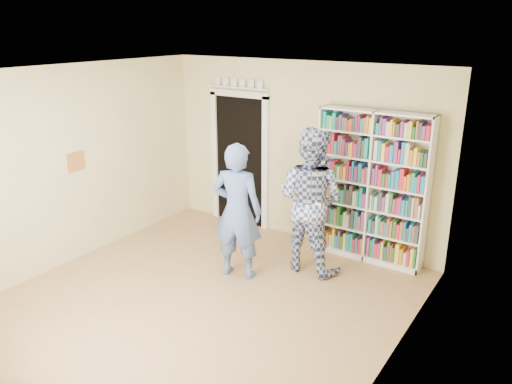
{
  "coord_description": "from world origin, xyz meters",
  "views": [
    {
      "loc": [
        3.46,
        -3.93,
        3.19
      ],
      "look_at": [
        0.26,
        0.9,
        1.23
      ],
      "focal_mm": 35.0,
      "sensor_mm": 36.0,
      "label": 1
    }
  ],
  "objects": [
    {
      "name": "floor",
      "position": [
        0.0,
        0.0,
        0.0
      ],
      "size": [
        5.0,
        5.0,
        0.0
      ],
      "primitive_type": "plane",
      "color": "#AC7C53",
      "rests_on": "ground"
    },
    {
      "name": "ceiling",
      "position": [
        0.0,
        0.0,
        2.7
      ],
      "size": [
        5.0,
        5.0,
        0.0
      ],
      "primitive_type": "plane",
      "rotation": [
        3.14,
        0.0,
        0.0
      ],
      "color": "white",
      "rests_on": "wall_back"
    },
    {
      "name": "wall_back",
      "position": [
        0.0,
        2.5,
        1.35
      ],
      "size": [
        4.5,
        0.0,
        4.5
      ],
      "primitive_type": "plane",
      "rotation": [
        1.57,
        0.0,
        0.0
      ],
      "color": "beige",
      "rests_on": "floor"
    },
    {
      "name": "wall_left",
      "position": [
        -2.25,
        0.0,
        1.35
      ],
      "size": [
        0.0,
        5.0,
        5.0
      ],
      "primitive_type": "plane",
      "rotation": [
        1.57,
        0.0,
        1.57
      ],
      "color": "beige",
      "rests_on": "floor"
    },
    {
      "name": "wall_right",
      "position": [
        2.25,
        0.0,
        1.35
      ],
      "size": [
        0.0,
        5.0,
        5.0
      ],
      "primitive_type": "plane",
      "rotation": [
        1.57,
        0.0,
        -1.57
      ],
      "color": "beige",
      "rests_on": "floor"
    },
    {
      "name": "bookshelf",
      "position": [
        1.2,
        2.34,
        1.07
      ],
      "size": [
        1.54,
        0.29,
        2.12
      ],
      "rotation": [
        0.0,
        0.0,
        0.21
      ],
      "color": "white",
      "rests_on": "floor"
    },
    {
      "name": "doorway",
      "position": [
        -1.1,
        2.48,
        1.18
      ],
      "size": [
        1.1,
        0.08,
        2.43
      ],
      "color": "black",
      "rests_on": "floor"
    },
    {
      "name": "wall_art",
      "position": [
        -2.23,
        0.2,
        1.4
      ],
      "size": [
        0.03,
        0.25,
        0.25
      ],
      "primitive_type": "cube",
      "color": "brown",
      "rests_on": "wall_left"
    },
    {
      "name": "man_blue",
      "position": [
        -0.04,
        0.92,
        0.9
      ],
      "size": [
        0.75,
        0.59,
        1.8
      ],
      "primitive_type": "imported",
      "rotation": [
        0.0,
        0.0,
        3.41
      ],
      "color": "#5472BA",
      "rests_on": "floor"
    },
    {
      "name": "man_plaid",
      "position": [
        0.64,
        1.62,
        0.98
      ],
      "size": [
        0.99,
        0.79,
        1.96
      ],
      "primitive_type": "imported",
      "rotation": [
        0.0,
        0.0,
        3.09
      ],
      "color": "navy",
      "rests_on": "floor"
    },
    {
      "name": "paper_sheet",
      "position": [
        0.8,
        1.41,
        0.92
      ],
      "size": [
        0.19,
        0.02,
        0.27
      ],
      "primitive_type": "cube",
      "rotation": [
        0.0,
        0.0,
        0.08
      ],
      "color": "white",
      "rests_on": "man_plaid"
    }
  ]
}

